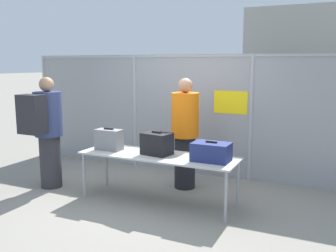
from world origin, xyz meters
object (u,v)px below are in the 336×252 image
(suitcase_black, at_px, (157,144))
(traveler_hooded, at_px, (46,128))
(suitcase_grey, at_px, (109,140))
(security_worker_near, at_px, (185,132))
(utility_trailer, at_px, (248,138))
(inspection_table, at_px, (158,158))
(suitcase_navy, at_px, (211,152))

(suitcase_black, height_order, traveler_hooded, traveler_hooded)
(suitcase_grey, xyz_separation_m, traveler_hooded, (-1.10, -0.17, 0.12))
(traveler_hooded, bearing_deg, security_worker_near, 39.96)
(suitcase_black, relative_size, utility_trailer, 0.11)
(utility_trailer, bearing_deg, suitcase_black, -98.62)
(inspection_table, xyz_separation_m, security_worker_near, (0.10, 0.78, 0.26))
(suitcase_grey, bearing_deg, traveler_hooded, -171.45)
(traveler_hooded, bearing_deg, utility_trailer, 71.29)
(security_worker_near, bearing_deg, suitcase_navy, 134.69)
(inspection_table, distance_m, utility_trailer, 3.60)
(suitcase_grey, distance_m, suitcase_black, 0.81)
(traveler_hooded, bearing_deg, inspection_table, 20.09)
(suitcase_grey, relative_size, utility_trailer, 0.10)
(inspection_table, height_order, utility_trailer, inspection_table)
(suitcase_grey, bearing_deg, inspection_table, 1.81)
(inspection_table, distance_m, security_worker_near, 0.83)
(inspection_table, xyz_separation_m, suitcase_black, (-0.03, 0.02, 0.21))
(inspection_table, relative_size, utility_trailer, 0.58)
(suitcase_black, distance_m, suitcase_navy, 0.84)
(inspection_table, bearing_deg, suitcase_navy, -0.08)
(suitcase_black, bearing_deg, inspection_table, -33.21)
(utility_trailer, bearing_deg, suitcase_navy, -85.07)
(suitcase_black, relative_size, traveler_hooded, 0.25)
(suitcase_grey, relative_size, traveler_hooded, 0.23)
(security_worker_near, distance_m, utility_trailer, 2.86)
(suitcase_navy, xyz_separation_m, utility_trailer, (-0.31, 3.55, -0.47))
(inspection_table, distance_m, suitcase_black, 0.21)
(suitcase_grey, height_order, traveler_hooded, traveler_hooded)
(suitcase_black, xyz_separation_m, traveler_hooded, (-1.91, -0.21, 0.12))
(traveler_hooded, xyz_separation_m, utility_trailer, (2.44, 3.75, -0.63))
(suitcase_navy, relative_size, utility_trailer, 0.13)
(suitcase_black, bearing_deg, suitcase_grey, -176.78)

